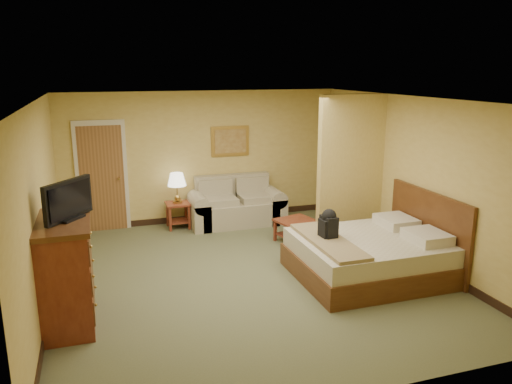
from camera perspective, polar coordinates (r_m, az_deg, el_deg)
name	(u,v)px	position (r m, az deg, el deg)	size (l,w,h in m)	color
floor	(248,276)	(7.56, -0.92, -9.57)	(6.00, 6.00, 0.00)	#585C3B
ceiling	(247,100)	(6.94, -1.00, 10.52)	(6.00, 6.00, 0.00)	white
back_wall	(203,157)	(9.99, -6.04, 3.98)	(5.50, 0.02, 2.60)	tan
left_wall	(40,208)	(6.88, -23.42, -1.66)	(0.02, 6.00, 2.60)	tan
right_wall	(412,179)	(8.35, 17.39, 1.45)	(0.02, 6.00, 2.60)	tan
partition	(350,170)	(8.80, 10.74, 2.46)	(1.20, 0.15, 2.60)	tan
door	(102,177)	(9.79, -17.18, 1.63)	(0.94, 0.16, 2.10)	beige
baseboard	(205,217)	(10.26, -5.86, -2.87)	(5.50, 0.02, 0.12)	black
loveseat	(236,208)	(9.93, -2.27, -1.89)	(1.86, 0.86, 0.94)	tan
side_table	(178,211)	(9.76, -8.91, -2.20)	(0.45, 0.45, 0.50)	maroon
table_lamp	(177,180)	(9.61, -9.04, 1.33)	(0.35, 0.35, 0.59)	#A5823C
coffee_table	(297,227)	(8.87, 4.67, -3.95)	(0.78, 0.78, 0.41)	maroon
wall_picture	(230,141)	(10.04, -2.97, 5.82)	(0.77, 0.04, 0.60)	#B78E3F
dresser	(66,272)	(6.42, -20.91, -8.56)	(0.64, 1.22, 1.31)	maroon
tv	(68,201)	(6.15, -20.67, -0.99)	(0.51, 0.64, 0.47)	black
bed	(375,254)	(7.67, 13.48, -6.93)	(2.22, 1.89, 1.22)	#4A2611
backpack	(329,224)	(7.28, 8.33, -3.59)	(0.21, 0.28, 0.46)	black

